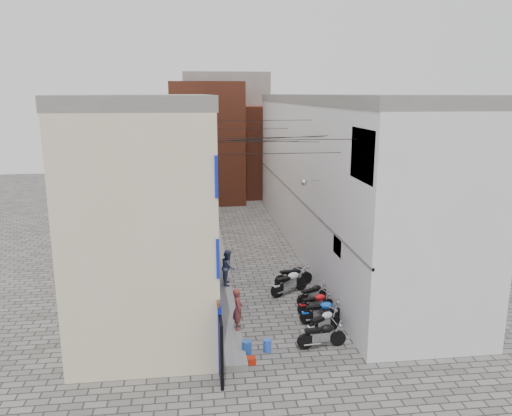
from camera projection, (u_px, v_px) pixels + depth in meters
name	position (u px, v px, depth m)	size (l,w,h in m)	color
ground	(295.00, 368.00, 16.81)	(90.00, 90.00, 0.00)	#575552
plinth	(216.00, 250.00, 29.11)	(0.90, 26.00, 0.25)	slate
building_left	(162.00, 177.00, 27.72)	(5.10, 27.00, 9.00)	beige
building_right	(336.00, 174.00, 28.98)	(5.94, 26.00, 9.00)	white
building_far_brick_left	(207.00, 142.00, 42.52)	(6.00, 6.00, 10.00)	brown
building_far_brick_right	(262.00, 151.00, 45.29)	(5.00, 6.00, 8.00)	brown
building_far_concrete	(226.00, 131.00, 48.46)	(8.00, 5.00, 11.00)	slate
far_shopfront	(234.00, 192.00, 40.91)	(2.00, 0.30, 2.40)	black
overhead_wires	(264.00, 137.00, 22.61)	(5.80, 13.02, 1.32)	black
motorcycle_a	(322.00, 334.00, 18.10)	(0.58, 1.84, 1.07)	black
motorcycle_b	(323.00, 321.00, 19.15)	(0.56, 1.77, 1.03)	silver
motorcycle_c	(322.00, 310.00, 20.08)	(0.58, 1.83, 1.06)	blue
motorcycle_d	(316.00, 302.00, 20.98)	(0.54, 1.70, 0.98)	red
motorcycle_e	(313.00, 293.00, 21.94)	(0.54, 1.70, 0.98)	black
motorcycle_f	(289.00, 281.00, 22.98)	(0.66, 2.09, 1.21)	silver
motorcycle_g	(294.00, 274.00, 23.96)	(0.61, 1.94, 1.12)	black
person_a	(238.00, 309.00, 18.95)	(0.59, 0.39, 1.63)	brown
person_b	(228.00, 267.00, 23.45)	(0.81, 0.63, 1.66)	#394256
water_jug_near	(247.00, 348.00, 17.61)	(0.35, 0.35, 0.55)	#214EA6
water_jug_far	(267.00, 346.00, 17.88)	(0.29, 0.29, 0.45)	blue
red_crate	(250.00, 360.00, 17.09)	(0.38, 0.28, 0.24)	#AC200C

